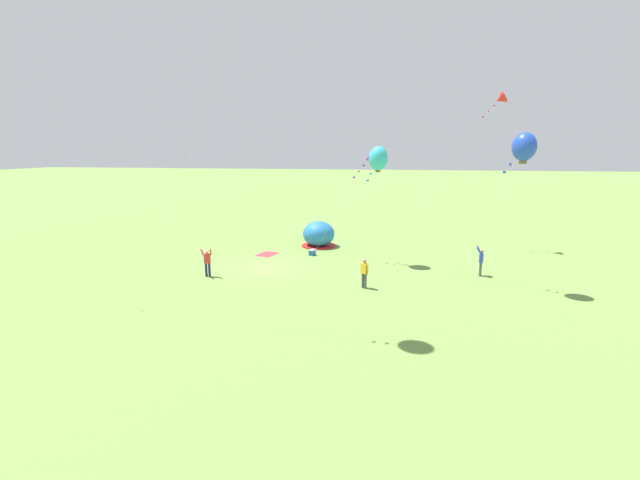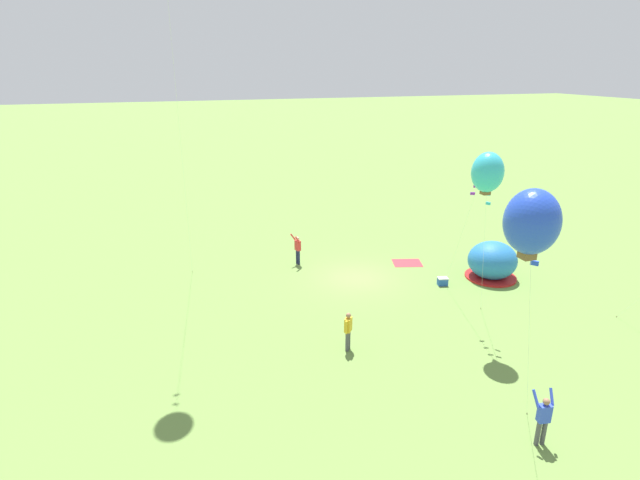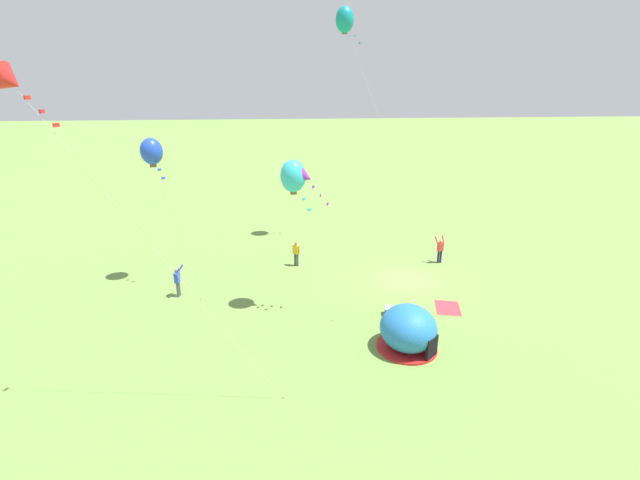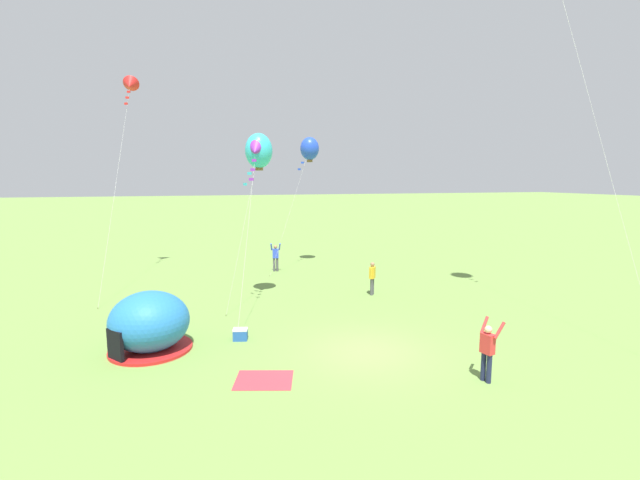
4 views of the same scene
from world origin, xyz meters
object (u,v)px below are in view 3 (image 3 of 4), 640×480
object	(u,v)px
kite_cyan	(293,176)
person_near_tent	(296,252)
kite_red	(10,81)
kite_purple	(305,177)
kite_teal	(345,20)
cooler_box	(388,311)
person_flying_kite	(178,280)
person_arms_raised	(440,249)
kite_blue	(152,152)
popup_tent	(408,329)

from	to	relation	value
kite_cyan	person_near_tent	bearing A→B (deg)	-3.77
person_near_tent	kite_red	size ratio (longest dim) A/B	0.14
person_near_tent	kite_purple	distance (m)	8.65
person_near_tent	kite_teal	size ratio (longest dim) A/B	0.10
cooler_box	person_flying_kite	xyz separation A→B (m)	(3.48, 11.52, 0.78)
kite_cyan	kite_red	distance (m)	11.76
kite_cyan	cooler_box	bearing A→B (deg)	-107.60
person_flying_kite	person_arms_raised	bearing A→B (deg)	-79.36
person_flying_kite	kite_teal	distance (m)	20.89
person_arms_raised	person_flying_kite	bearing A→B (deg)	100.64
person_near_tent	kite_blue	bearing A→B (deg)	97.71
kite_teal	kite_purple	bearing A→B (deg)	162.08
kite_red	cooler_box	bearing A→B (deg)	-70.23
kite_blue	kite_cyan	bearing A→B (deg)	-120.15
person_arms_raised	kite_teal	xyz separation A→B (m)	(6.41, 5.85, 14.90)
cooler_box	kite_teal	distance (m)	20.41
kite_teal	kite_red	world-z (taller)	kite_teal
popup_tent	kite_red	size ratio (longest dim) A/B	0.23
popup_tent	person_flying_kite	xyz separation A→B (m)	(6.61, 11.59, 0.00)
popup_tent	kite_teal	xyz separation A→B (m)	(16.19, 0.52, 14.90)
person_flying_kite	kite_purple	distance (m)	9.84
kite_purple	kite_blue	distance (m)	9.77
kite_cyan	kite_purple	bearing A→B (deg)	-110.96
person_flying_kite	kite_blue	world-z (taller)	kite_blue
popup_tent	kite_purple	xyz separation A→B (m)	(4.44, 4.32, 6.27)
person_flying_kite	kite_cyan	size ratio (longest dim) A/B	0.23
popup_tent	person_flying_kite	bearing A→B (deg)	60.31
kite_teal	kite_red	xyz separation A→B (m)	(-17.98, 13.21, -4.29)
kite_red	kite_cyan	bearing A→B (deg)	-53.82
person_flying_kite	kite_blue	xyz separation A→B (m)	(2.64, 1.21, 6.98)
kite_purple	kite_red	world-z (taller)	kite_red
person_arms_raised	kite_red	distance (m)	24.69
kite_purple	kite_red	bearing A→B (deg)	123.48
person_flying_kite	kite_red	distance (m)	13.70
popup_tent	kite_purple	distance (m)	8.81
kite_cyan	kite_blue	size ratio (longest dim) A/B	0.92
person_flying_kite	cooler_box	bearing A→B (deg)	-106.80
kite_teal	kite_blue	world-z (taller)	kite_teal
kite_purple	person_flying_kite	bearing A→B (deg)	73.39
person_arms_raised	kite_teal	distance (m)	17.24
kite_blue	kite_purple	bearing A→B (deg)	-119.55
person_arms_raised	kite_cyan	bearing A→B (deg)	116.56
cooler_box	person_arms_raised	size ratio (longest dim) A/B	0.32
kite_teal	kite_blue	size ratio (longest dim) A/B	1.92
cooler_box	person_arms_raised	xyz separation A→B (m)	(6.66, -5.39, 0.78)
cooler_box	kite_red	xyz separation A→B (m)	(-4.91, 13.67, 11.39)
person_flying_kite	popup_tent	bearing A→B (deg)	-119.69
kite_teal	kite_blue	distance (m)	16.18
person_arms_raised	kite_cyan	size ratio (longest dim) A/B	0.23
kite_blue	kite_red	distance (m)	11.65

